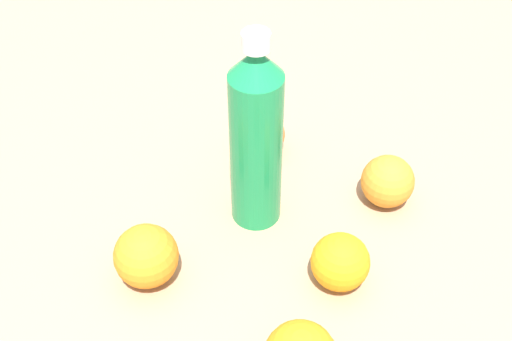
% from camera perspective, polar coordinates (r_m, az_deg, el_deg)
% --- Properties ---
extents(ground_plane, '(2.40, 2.40, 0.00)m').
position_cam_1_polar(ground_plane, '(0.91, -0.56, -2.59)').
color(ground_plane, '#9E7F60').
extents(water_bottle, '(0.07, 0.07, 0.28)m').
position_cam_1_polar(water_bottle, '(0.80, -0.00, 2.79)').
color(water_bottle, '#198C4C').
rests_on(water_bottle, ground_plane).
extents(orange_0, '(0.07, 0.07, 0.07)m').
position_cam_1_polar(orange_0, '(0.96, 0.55, 3.16)').
color(orange_0, orange).
rests_on(orange_0, ground_plane).
extents(orange_1, '(0.07, 0.07, 0.07)m').
position_cam_1_polar(orange_1, '(0.80, 7.32, -7.88)').
color(orange_1, orange).
rests_on(orange_1, ground_plane).
extents(orange_2, '(0.07, 0.07, 0.07)m').
position_cam_1_polar(orange_2, '(0.90, 11.35, -0.93)').
color(orange_2, orange).
rests_on(orange_2, ground_plane).
extents(orange_4, '(0.08, 0.08, 0.08)m').
position_cam_1_polar(orange_4, '(0.81, -9.51, -7.33)').
color(orange_4, orange).
rests_on(orange_4, ground_plane).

